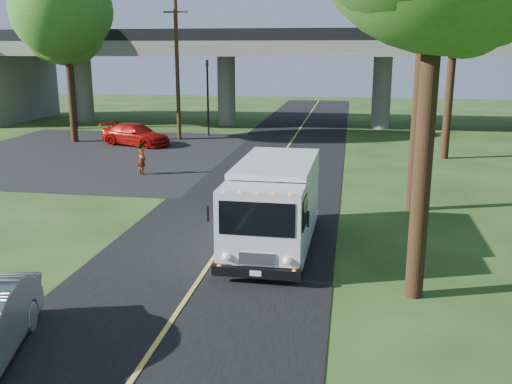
% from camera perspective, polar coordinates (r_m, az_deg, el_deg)
% --- Properties ---
extents(ground, '(120.00, 120.00, 0.00)m').
position_cam_1_polar(ground, '(14.40, -6.81, -10.37)').
color(ground, '#253E16').
rests_on(ground, ground).
extents(road, '(7.00, 90.00, 0.02)m').
position_cam_1_polar(road, '(23.63, -0.08, -0.40)').
color(road, black).
rests_on(road, ground).
extents(parking_lot, '(16.00, 18.00, 0.01)m').
position_cam_1_polar(parking_lot, '(34.46, -16.16, 3.67)').
color(parking_lot, black).
rests_on(parking_lot, ground).
extents(lane_line, '(0.12, 90.00, 0.01)m').
position_cam_1_polar(lane_line, '(23.63, -0.08, -0.36)').
color(lane_line, gold).
rests_on(lane_line, road).
extents(overpass, '(54.00, 10.00, 7.30)m').
position_cam_1_polar(overpass, '(44.73, 4.70, 12.34)').
color(overpass, slate).
rests_on(overpass, ground).
extents(traffic_signal, '(0.18, 0.22, 5.20)m').
position_cam_1_polar(traffic_signal, '(39.87, -4.86, 10.17)').
color(traffic_signal, black).
rests_on(traffic_signal, ground).
extents(utility_pole, '(1.60, 0.26, 9.00)m').
position_cam_1_polar(utility_pole, '(38.28, -7.88, 12.01)').
color(utility_pole, '#472D19').
rests_on(utility_pole, ground).
extents(tree_right_far, '(5.77, 5.67, 10.99)m').
position_cam_1_polar(tree_right_far, '(32.92, 19.85, 17.47)').
color(tree_right_far, '#382314').
rests_on(tree_right_far, ground).
extents(tree_left_lot, '(5.60, 5.50, 10.50)m').
position_cam_1_polar(tree_left_lot, '(38.67, -18.37, 16.38)').
color(tree_left_lot, '#382314').
rests_on(tree_left_lot, ground).
extents(tree_left_far, '(5.26, 5.16, 9.89)m').
position_cam_1_polar(tree_left_far, '(45.36, -18.21, 15.39)').
color(tree_left_far, '#382314').
rests_on(tree_left_far, ground).
extents(step_van, '(2.39, 6.27, 2.62)m').
position_cam_1_polar(step_van, '(17.29, 1.82, -1.04)').
color(step_van, silver).
rests_on(step_van, ground).
extents(red_sedan, '(5.02, 3.30, 1.35)m').
position_cam_1_polar(red_sedan, '(36.82, -11.93, 5.63)').
color(red_sedan, '#A80F0A').
rests_on(red_sedan, ground).
extents(pedestrian, '(0.67, 0.65, 1.55)m').
position_cam_1_polar(pedestrian, '(28.09, -11.37, 3.27)').
color(pedestrian, gray).
rests_on(pedestrian, ground).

